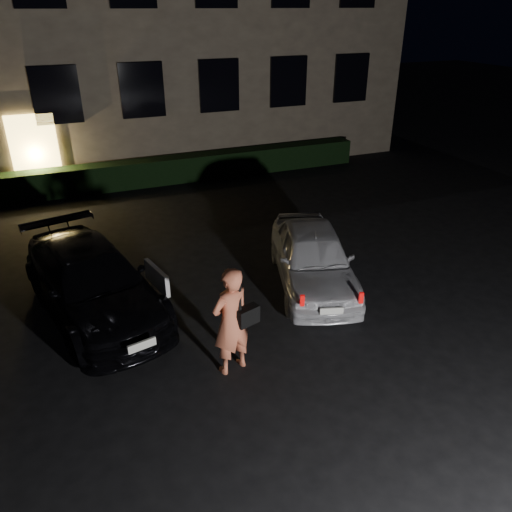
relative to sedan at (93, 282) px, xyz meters
name	(u,v)px	position (x,y,z in m)	size (l,w,h in m)	color
ground	(287,371)	(2.71, -3.12, -0.65)	(80.00, 80.00, 0.00)	black
hedge	(153,172)	(2.71, 7.38, -0.23)	(15.00, 0.70, 0.85)	black
sedan	(93,282)	(0.00, 0.00, 0.00)	(2.77, 4.80, 1.31)	black
hatch	(313,257)	(4.46, -0.68, -0.01)	(2.60, 4.08, 1.29)	silver
man	(231,321)	(1.89, -2.71, 0.30)	(0.87, 0.64, 1.90)	#D86C4A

